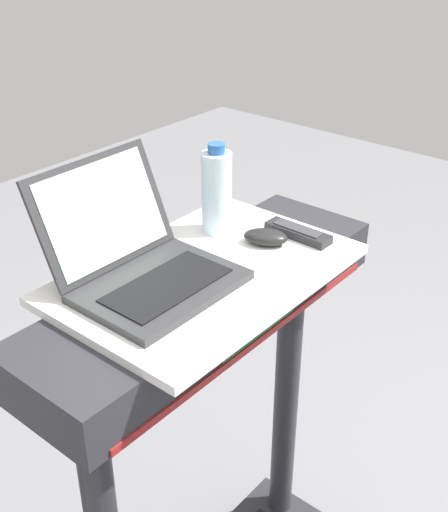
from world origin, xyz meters
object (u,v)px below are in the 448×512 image
object	(u,v)px
laptop	(142,261)
water_bottle	(217,191)
computer_mouse	(266,237)
tv_remote	(298,232)

from	to	relation	value
laptop	water_bottle	distance (m)	0.28
laptop	computer_mouse	xyz separation A→B (m)	(0.29, -0.09, -0.03)
computer_mouse	laptop	bearing A→B (deg)	135.51
computer_mouse	tv_remote	size ratio (longest dim) A/B	0.62
tv_remote	laptop	bearing A→B (deg)	160.49
laptop	computer_mouse	world-z (taller)	laptop
computer_mouse	water_bottle	size ratio (longest dim) A/B	0.47
laptop	water_bottle	size ratio (longest dim) A/B	1.51
laptop	computer_mouse	distance (m)	0.31
computer_mouse	tv_remote	world-z (taller)	computer_mouse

